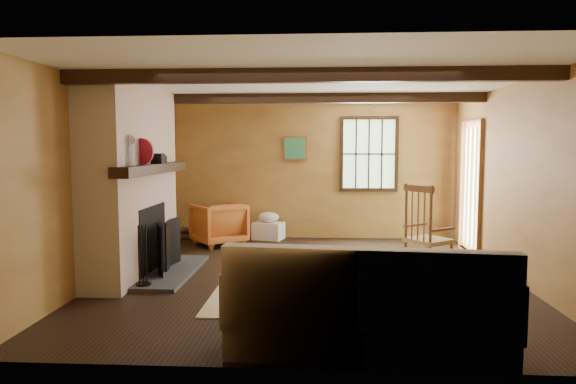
# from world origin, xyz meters

# --- Properties ---
(ground) EXTENTS (5.50, 5.50, 0.00)m
(ground) POSITION_xyz_m (0.00, 0.00, 0.00)
(ground) COLOR black
(ground) RESTS_ON ground
(room_envelope) EXTENTS (5.02, 5.52, 2.44)m
(room_envelope) POSITION_xyz_m (0.22, 0.26, 1.63)
(room_envelope) COLOR #AE823D
(room_envelope) RESTS_ON ground
(fireplace) EXTENTS (1.02, 2.30, 2.40)m
(fireplace) POSITION_xyz_m (-2.23, -0.00, 1.10)
(fireplace) COLOR brown
(fireplace) RESTS_ON ground
(rug) EXTENTS (2.50, 3.00, 0.01)m
(rug) POSITION_xyz_m (0.20, -0.20, 0.00)
(rug) COLOR #C7B485
(rug) RESTS_ON ground
(rocking_chair) EXTENTS (0.94, 0.86, 1.17)m
(rocking_chair) POSITION_xyz_m (1.47, 0.09, 0.49)
(rocking_chair) COLOR tan
(rocking_chair) RESTS_ON ground
(sofa) EXTENTS (2.28, 1.17, 0.89)m
(sofa) POSITION_xyz_m (0.51, -2.33, 0.32)
(sofa) COLOR beige
(sofa) RESTS_ON ground
(firewood_pile) EXTENTS (0.63, 0.12, 0.23)m
(firewood_pile) POSITION_xyz_m (-2.06, 2.39, 0.12)
(firewood_pile) COLOR brown
(firewood_pile) RESTS_ON ground
(laundry_basket) EXTENTS (0.58, 0.50, 0.30)m
(laundry_basket) POSITION_xyz_m (-0.76, 2.55, 0.15)
(laundry_basket) COLOR white
(laundry_basket) RESTS_ON ground
(basket_pillow) EXTENTS (0.38, 0.32, 0.18)m
(basket_pillow) POSITION_xyz_m (-0.76, 2.55, 0.39)
(basket_pillow) COLOR beige
(basket_pillow) RESTS_ON laundry_basket
(armchair) EXTENTS (1.06, 1.07, 0.70)m
(armchair) POSITION_xyz_m (-1.54, 1.98, 0.35)
(armchair) COLOR #BF6026
(armchair) RESTS_ON ground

